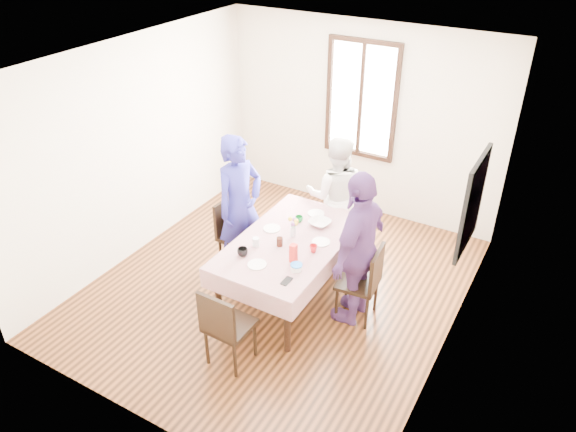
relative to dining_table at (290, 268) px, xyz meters
The scene contains 31 objects.
ground 0.43m from the dining_table, 162.12° to the left, with size 4.50×4.50×0.00m, color black.
back_wall 2.52m from the dining_table, 95.05° to the left, with size 4.00×4.00×0.00m, color beige.
right_wall 2.04m from the dining_table, ahead, with size 4.50×4.50×0.00m, color beige.
window_frame 2.63m from the dining_table, 95.09° to the left, with size 1.02×0.06×1.62m, color black.
window_pane 2.64m from the dining_table, 95.07° to the left, with size 0.90×0.02×1.50m, color white.
art_poster 2.16m from the dining_table, 11.65° to the left, with size 0.04×0.76×0.96m, color red.
dining_table is the anchor object (origin of this frame).
tablecloth 0.38m from the dining_table, ahead, with size 1.09×1.84×0.01m, color #610113.
chair_left 0.83m from the dining_table, 168.70° to the left, with size 0.42×0.42×0.91m, color black.
chair_right 0.81m from the dining_table, ahead, with size 0.42×0.42×0.91m, color black.
chair_far 1.19m from the dining_table, 90.00° to the left, with size 0.42×0.42×0.91m, color black.
chair_near 1.19m from the dining_table, 90.00° to the right, with size 0.42×0.42×0.91m, color black.
person_left 0.95m from the dining_table, 168.40° to the left, with size 0.65×0.42×1.77m, color navy.
person_far 1.23m from the dining_table, 90.00° to the left, with size 0.76×0.60×1.57m, color white.
person_right 0.94m from the dining_table, ahead, with size 1.04×0.43×1.77m, color #5C3575.
mug_black 0.73m from the dining_table, 119.89° to the right, with size 0.11×0.11×0.09m, color black.
mug_flag 0.54m from the dining_table, 12.08° to the right, with size 0.09×0.09×0.08m, color red.
mug_green 0.58m from the dining_table, 105.14° to the left, with size 0.09×0.09×0.07m, color #0C7226.
serving_bowl 0.62m from the dining_table, 72.69° to the left, with size 0.25×0.25×0.06m, color white.
juice_carton 0.64m from the dining_table, 55.69° to the right, with size 0.07×0.07×0.21m, color red.
butter_tub 0.69m from the dining_table, 53.77° to the right, with size 0.12×0.12×0.06m, color white.
jam_jar 0.46m from the dining_table, 107.38° to the right, with size 0.07×0.07×0.10m, color black.
drinking_glass 0.59m from the dining_table, 132.44° to the right, with size 0.07×0.07×0.11m, color silver.
smartphone 0.84m from the dining_table, 63.08° to the right, with size 0.07×0.15×0.01m, color black.
flower_vase 0.46m from the dining_table, 97.95° to the left, with size 0.06×0.06×0.12m, color silver.
plate_left 0.50m from the dining_table, 161.64° to the left, with size 0.20×0.20×0.01m, color white.
plate_right 0.52m from the dining_table, 22.39° to the left, with size 0.20×0.20×0.01m, color white.
plate_far 0.76m from the dining_table, 91.48° to the left, with size 0.20×0.20×0.01m, color white.
plate_near 0.70m from the dining_table, 96.69° to the right, with size 0.20×0.20×0.01m, color white.
butter_lid 0.71m from the dining_table, 53.77° to the right, with size 0.12×0.12×0.01m, color blue.
flower_bunch 0.56m from the dining_table, 97.95° to the left, with size 0.09×0.09×0.10m, color yellow, non-canonical shape.
Camera 1 is at (2.71, -4.46, 4.11)m, focal length 34.22 mm.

